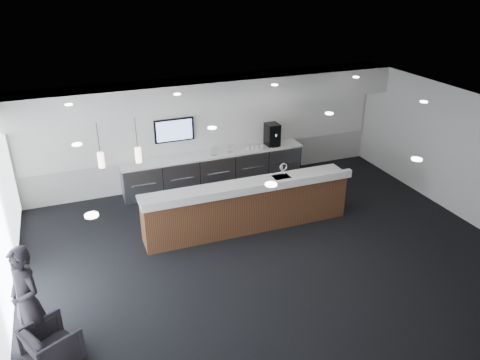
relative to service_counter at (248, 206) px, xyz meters
name	(u,v)px	position (x,y,z in m)	size (l,w,h in m)	color
ground	(269,254)	(0.02, -1.18, -0.58)	(10.00, 10.00, 0.00)	black
ceiling	(273,119)	(0.02, -1.18, 2.42)	(10.00, 8.00, 0.02)	black
back_wall	(209,130)	(0.02, 2.82, 0.92)	(10.00, 0.02, 3.00)	silver
right_wall	(465,157)	(5.02, -1.18, 0.92)	(0.02, 8.00, 3.00)	silver
soffit_bulkhead	(214,92)	(0.02, 2.37, 2.07)	(10.00, 0.90, 0.70)	white
alcove_panel	(210,127)	(0.02, 2.79, 1.02)	(9.80, 0.06, 1.40)	white
back_credenza	(215,169)	(0.02, 2.46, -0.10)	(5.06, 0.66, 0.95)	gray
wall_tv	(174,130)	(-0.98, 2.73, 1.07)	(1.05, 0.08, 0.62)	black
pendant_left	(140,159)	(-2.38, -0.38, 1.67)	(0.12, 0.12, 0.30)	#FFE7C6
pendant_right	(102,164)	(-3.08, -0.38, 1.67)	(0.12, 0.12, 0.30)	#FFE7C6
ceiling_can_lights	(273,120)	(0.02, -1.18, 2.39)	(7.00, 5.00, 0.02)	white
service_counter	(248,206)	(0.00, 0.00, 0.00)	(4.89, 0.86, 1.49)	#4B2619
coffee_machine	(272,134)	(1.75, 2.49, 0.68)	(0.36, 0.48, 0.62)	black
info_sign_left	(214,151)	(-0.02, 2.33, 0.49)	(0.18, 0.02, 0.24)	silver
info_sign_right	(231,148)	(0.48, 2.40, 0.48)	(0.16, 0.02, 0.22)	silver
armchair	(52,345)	(-4.32, -2.67, -0.24)	(0.72, 0.74, 0.67)	black
lounge_guest	(27,300)	(-4.58, -2.19, 0.34)	(0.67, 0.44, 1.84)	black
cup_0	(262,146)	(1.38, 2.36, 0.42)	(0.11, 0.11, 0.10)	white
cup_1	(257,147)	(1.24, 2.36, 0.42)	(0.11, 0.11, 0.10)	white
cup_2	(253,148)	(1.10, 2.36, 0.42)	(0.11, 0.11, 0.10)	white
cup_3	(248,148)	(0.96, 2.36, 0.42)	(0.11, 0.11, 0.10)	white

